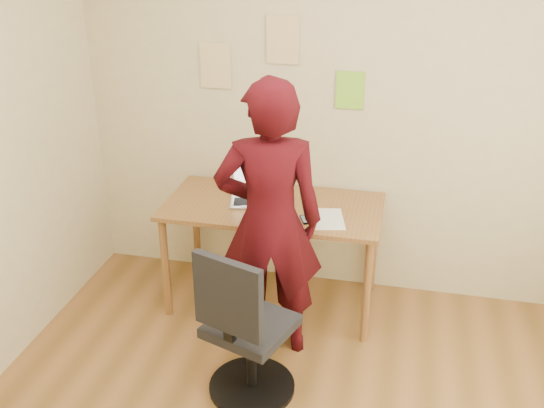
% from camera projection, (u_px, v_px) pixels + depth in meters
% --- Properties ---
extents(room, '(3.58, 3.58, 2.78)m').
position_uv_depth(room, '(287.00, 218.00, 2.36)').
color(room, brown).
rests_on(room, ground).
extents(desk, '(1.40, 0.70, 0.74)m').
position_uv_depth(desk, '(273.00, 217.00, 3.94)').
color(desk, brown).
rests_on(desk, ground).
extents(laptop, '(0.35, 0.33, 0.22)m').
position_uv_depth(laptop, '(254.00, 193.00, 3.95)').
color(laptop, '#AFAEB6').
rests_on(laptop, desk).
extents(paper_sheet, '(0.27, 0.34, 0.00)m').
position_uv_depth(paper_sheet, '(326.00, 219.00, 3.72)').
color(paper_sheet, white).
rests_on(paper_sheet, desk).
extents(phone, '(0.10, 0.13, 0.01)m').
position_uv_depth(phone, '(306.00, 220.00, 3.70)').
color(phone, black).
rests_on(phone, desk).
extents(wall_note_left, '(0.21, 0.00, 0.30)m').
position_uv_depth(wall_note_left, '(216.00, 66.00, 3.98)').
color(wall_note_left, '#E8C78A').
rests_on(wall_note_left, room).
extents(wall_note_mid, '(0.21, 0.00, 0.30)m').
position_uv_depth(wall_note_mid, '(283.00, 40.00, 3.81)').
color(wall_note_mid, '#E8C78A').
rests_on(wall_note_mid, room).
extents(wall_note_right, '(0.18, 0.00, 0.24)m').
position_uv_depth(wall_note_right, '(350.00, 90.00, 3.85)').
color(wall_note_right, '#8BDA31').
rests_on(wall_note_right, room).
extents(office_chair, '(0.52, 0.53, 0.93)m').
position_uv_depth(office_chair, '(245.00, 336.00, 3.22)').
color(office_chair, black).
rests_on(office_chair, ground).
extents(person, '(0.70, 0.54, 1.69)m').
position_uv_depth(person, '(269.00, 223.00, 3.44)').
color(person, '#3A070D').
rests_on(person, ground).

